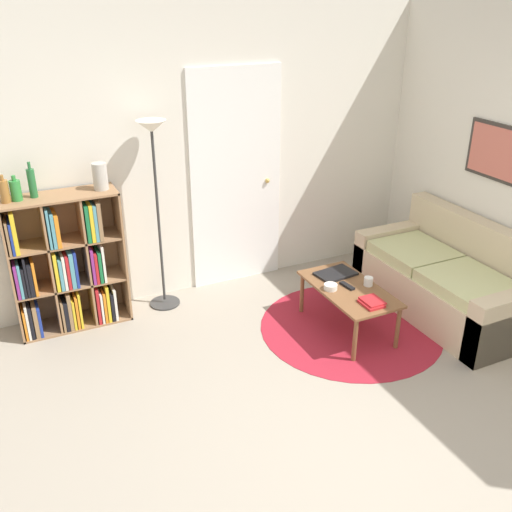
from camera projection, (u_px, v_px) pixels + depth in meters
name	position (u px, v px, depth m)	size (l,w,h in m)	color
ground_plane	(385.00, 477.00, 3.44)	(14.00, 14.00, 0.00)	gray
wall_back	(211.00, 156.00, 5.20)	(7.19, 0.11, 2.60)	silver
wall_right	(502.00, 166.00, 4.85)	(0.08, 5.79, 2.60)	silver
rug	(351.00, 327.00, 4.95)	(1.57, 1.57, 0.01)	maroon
bookshelf	(66.00, 267.00, 4.79)	(0.92, 0.34, 1.18)	#936B47
floor_lamp	(154.00, 165.00, 4.77)	(0.28, 0.28, 1.71)	#333333
couch	(449.00, 281.00, 5.14)	(0.81, 1.67, 0.83)	#CCB793
coffee_table	(349.00, 292.00, 4.79)	(0.49, 0.92, 0.40)	brown
laptop	(336.00, 274.00, 4.98)	(0.36, 0.27, 0.02)	black
bowl	(331.00, 287.00, 4.73)	(0.11, 0.11, 0.05)	silver
book_stack_on_table	(372.00, 302.00, 4.51)	(0.17, 0.19, 0.03)	#B21E23
cup	(368.00, 281.00, 4.79)	(0.08, 0.08, 0.07)	white
remote	(347.00, 286.00, 4.78)	(0.06, 0.16, 0.02)	black
bottle_left	(4.00, 191.00, 4.34)	(0.07, 0.07, 0.22)	olive
bottle_middle	(16.00, 190.00, 4.38)	(0.08, 0.08, 0.20)	#2D8438
bottle_right	(32.00, 183.00, 4.44)	(0.06, 0.06, 0.28)	#236633
vase_on_shelf	(100.00, 176.00, 4.62)	(0.12, 0.12, 0.22)	#B7B2A8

